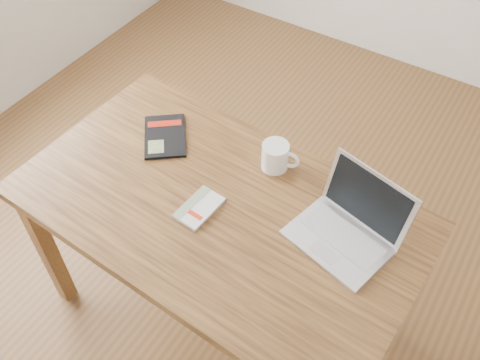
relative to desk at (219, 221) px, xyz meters
The scene contains 6 objects.
room 0.72m from the desk, 65.97° to the left, with size 4.04×4.04×2.70m.
desk is the anchor object (origin of this frame).
white_guidebook 0.11m from the desk, 131.65° to the right, with size 0.11×0.17×0.01m.
black_guidebook 0.40m from the desk, 154.89° to the left, with size 0.26×0.27×0.01m.
laptop 0.45m from the desk, 16.23° to the left, with size 0.36×0.32×0.21m.
coffee_mug 0.30m from the desk, 73.97° to the left, with size 0.14×0.10×0.10m.
Camera 1 is at (0.52, -1.07, 2.14)m, focal length 40.00 mm.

